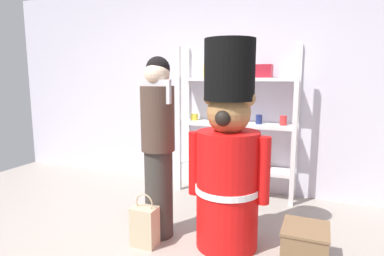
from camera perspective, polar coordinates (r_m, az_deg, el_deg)
The scene contains 6 objects.
back_wall at distance 4.18m, azimuth 4.51°, elevation 7.29°, with size 6.40×0.12×2.60m, color silver.
merchandise_shelf at distance 3.91m, azimuth 7.84°, elevation 1.58°, with size 1.43×0.35×1.79m.
teddy_bear_guard at distance 2.68m, azimuth 6.35°, elevation -5.36°, with size 0.69×0.54×1.72m.
person_shopper at distance 2.83m, azimuth -6.00°, elevation -2.58°, with size 0.31×0.29×1.59m.
shopping_bag at distance 2.89m, azimuth -8.33°, elevation -16.68°, with size 0.21×0.15×0.46m.
display_crate at distance 2.77m, azimuth 19.28°, elevation -18.94°, with size 0.34×0.37×0.30m.
Camera 1 is at (1.27, -1.78, 1.42)m, focal length 30.25 mm.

